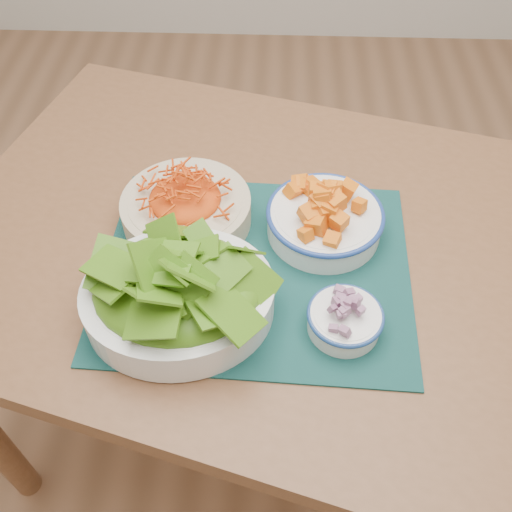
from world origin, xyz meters
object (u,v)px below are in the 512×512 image
(carrot_bowl, at_px, (186,205))
(lettuce_bowl, at_px, (177,288))
(onion_bowl, at_px, (345,317))
(table, at_px, (287,275))
(placemat, at_px, (256,268))
(squash_bowl, at_px, (325,214))

(carrot_bowl, relative_size, lettuce_bowl, 0.72)
(onion_bowl, bearing_deg, carrot_bowl, 140.40)
(table, bearing_deg, lettuce_bowl, -121.25)
(placemat, relative_size, lettuce_bowl, 1.55)
(table, height_order, placemat, placemat)
(placemat, xyz_separation_m, lettuce_bowl, (-0.11, -0.09, 0.06))
(placemat, xyz_separation_m, carrot_bowl, (-0.13, 0.11, 0.04))
(placemat, height_order, carrot_bowl, carrot_bowl)
(carrot_bowl, relative_size, onion_bowl, 1.65)
(table, xyz_separation_m, lettuce_bowl, (-0.17, -0.16, 0.16))
(lettuce_bowl, bearing_deg, carrot_bowl, 84.35)
(carrot_bowl, bearing_deg, placemat, -39.58)
(table, height_order, onion_bowl, onion_bowl)
(carrot_bowl, relative_size, squash_bowl, 1.02)
(table, height_order, lettuce_bowl, lettuce_bowl)
(squash_bowl, bearing_deg, placemat, -143.01)
(table, xyz_separation_m, squash_bowl, (0.06, 0.02, 0.14))
(table, xyz_separation_m, placemat, (-0.06, -0.07, 0.10))
(lettuce_bowl, bearing_deg, onion_bowl, -13.83)
(carrot_bowl, xyz_separation_m, squash_bowl, (0.24, -0.02, 0.00))
(placemat, distance_m, carrot_bowl, 0.17)
(squash_bowl, relative_size, lettuce_bowl, 0.70)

